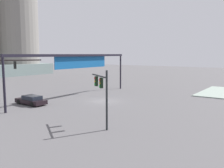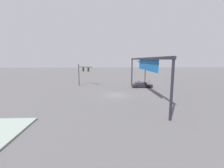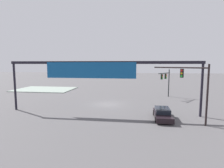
{
  "view_description": "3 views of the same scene",
  "coord_description": "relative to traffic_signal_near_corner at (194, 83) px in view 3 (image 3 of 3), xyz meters",
  "views": [
    {
      "loc": [
        -27.29,
        -20.53,
        6.6
      ],
      "look_at": [
        -0.24,
        -1.7,
        2.57
      ],
      "focal_mm": 39.25,
      "sensor_mm": 36.0,
      "label": 1
    },
    {
      "loc": [
        27.04,
        -1.84,
        6.22
      ],
      "look_at": [
        1.48,
        -0.79,
        2.22
      ],
      "focal_mm": 24.86,
      "sensor_mm": 36.0,
      "label": 2
    },
    {
      "loc": [
        -4.4,
        26.73,
        6.23
      ],
      "look_at": [
        -0.61,
        -0.47,
        3.15
      ],
      "focal_mm": 28.55,
      "sensor_mm": 36.0,
      "label": 3
    }
  ],
  "objects": [
    {
      "name": "ground_plane",
      "position": [
        10.3,
        -7.42,
        -4.28
      ],
      "size": [
        201.46,
        201.46,
        0.0
      ],
      "primitive_type": "plane",
      "color": "#575457"
    },
    {
      "name": "sidewalk_corner",
      "position": [
        28.13,
        -21.25,
        -4.21
      ],
      "size": [
        13.5,
        9.4,
        0.15
      ],
      "primitive_type": "cube",
      "color": "#8F9E92",
      "rests_on": "ground"
    },
    {
      "name": "traffic_signal_near_corner",
      "position": [
        0.0,
        0.0,
        0.0
      ],
      "size": [
        5.06,
        3.13,
        6.24
      ],
      "rotation": [
        0.0,
        0.0,
        -0.54
      ],
      "color": "black",
      "rests_on": "ground"
    },
    {
      "name": "traffic_signal_opposite_side",
      "position": [
        0.53,
        -14.65,
        -0.75
      ],
      "size": [
        2.51,
        3.59,
        5.23
      ],
      "rotation": [
        0.0,
        0.0,
        0.97
      ],
      "color": "black",
      "rests_on": "ground"
    },
    {
      "name": "overhead_sign_gantry",
      "position": [
        10.74,
        -2.54,
        1.28
      ],
      "size": [
        24.35,
        0.43,
        6.6
      ],
      "color": "black",
      "rests_on": "ground"
    },
    {
      "name": "sedan_car_approaching",
      "position": [
        2.92,
        -1.13,
        -3.71
      ],
      "size": [
        1.95,
        4.58,
        1.21
      ],
      "rotation": [
        0.0,
        0.0,
        1.56
      ],
      "color": "black",
      "rests_on": "ground"
    }
  ]
}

